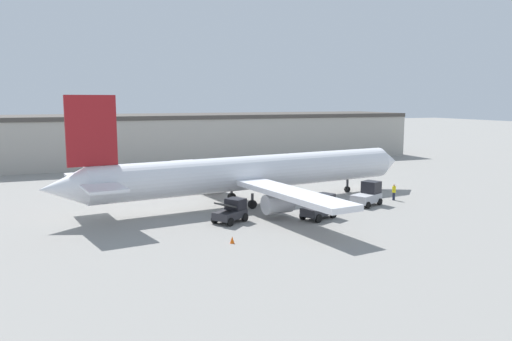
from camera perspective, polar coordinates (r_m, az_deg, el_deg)
The scene contains 8 objects.
ground_plane at distance 53.99m, azimuth 0.00°, elevation -3.72°, with size 400.00×400.00×0.00m, color gray.
terminal_building at distance 90.69m, azimuth -11.84°, elevation 3.61°, with size 96.74×16.44×8.46m.
airplane at distance 52.92m, azimuth -0.94°, elevation -0.30°, with size 42.12×34.46×11.48m.
ground_crew_worker at distance 57.33m, azimuth 15.49°, elevation -2.34°, with size 0.40×0.40×1.81m.
baggage_tug at distance 54.00m, azimuth 12.67°, elevation -2.70°, with size 3.89×3.24×2.48m.
belt_loader_truck at distance 45.59m, azimuth -2.82°, elevation -4.65°, with size 3.57×3.32×2.07m.
pushback_tug at distance 47.27m, azimuth 7.36°, elevation -4.20°, with size 3.88×3.22×2.24m.
safety_cone_near at distance 39.10m, azimuth -2.74°, elevation -7.91°, with size 0.36×0.36×0.55m.
Camera 1 is at (-19.48, -49.12, 11.05)m, focal length 35.00 mm.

